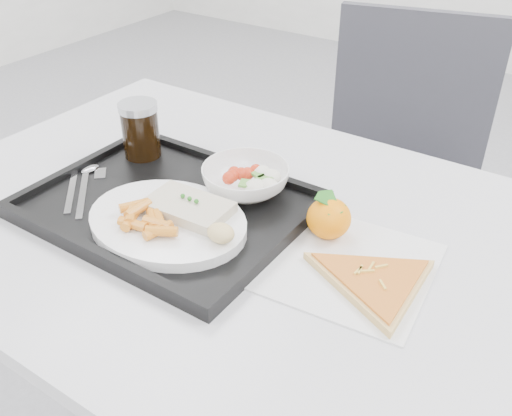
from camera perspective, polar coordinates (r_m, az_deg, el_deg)
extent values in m
cube|color=#B6B6B9|center=(0.96, -1.25, -2.17)|extent=(1.20, 0.80, 0.03)
cylinder|color=#47474C|center=(1.67, -9.58, -0.97)|extent=(0.04, 0.04, 0.72)
cube|color=#34343C|center=(1.56, 11.55, -0.06)|extent=(0.51, 0.51, 0.04)
cube|color=#34343C|center=(1.60, 15.38, 10.56)|extent=(0.42, 0.13, 0.46)
cylinder|color=#47474C|center=(1.63, 2.19, -7.91)|extent=(0.03, 0.03, 0.43)
cylinder|color=#47474C|center=(1.53, 13.99, -12.68)|extent=(0.03, 0.03, 0.43)
cylinder|color=#47474C|center=(1.88, 8.04, -1.84)|extent=(0.03, 0.03, 0.43)
cylinder|color=#47474C|center=(1.79, 18.32, -5.47)|extent=(0.03, 0.03, 0.43)
cube|color=black|center=(0.98, -8.81, 0.10)|extent=(0.45, 0.35, 0.01)
cube|color=black|center=(1.09, -3.04, 4.71)|extent=(0.45, 0.02, 0.01)
cube|color=black|center=(0.89, -16.04, -4.09)|extent=(0.45, 0.02, 0.01)
cube|color=black|center=(0.87, 1.94, -3.56)|extent=(0.02, 0.32, 0.01)
cube|color=black|center=(1.12, -17.23, 4.09)|extent=(0.02, 0.32, 0.01)
cylinder|color=white|center=(0.92, -8.84, -1.37)|extent=(0.27, 0.27, 0.02)
cube|color=beige|center=(0.92, -6.81, 0.12)|extent=(0.14, 0.09, 0.02)
sphere|color=#236B1C|center=(0.92, -7.34, 1.20)|extent=(0.01, 0.01, 0.01)
sphere|color=#236B1C|center=(0.91, -6.67, 0.95)|extent=(0.01, 0.01, 0.01)
sphere|color=#236B1C|center=(0.90, -5.98, 0.68)|extent=(0.01, 0.01, 0.01)
ellipsoid|color=tan|center=(0.84, -3.53, -2.51)|extent=(0.05, 0.05, 0.03)
imported|color=white|center=(0.99, -1.03, 2.89)|extent=(0.15, 0.15, 0.05)
cylinder|color=black|center=(1.12, -11.46, 7.44)|extent=(0.07, 0.07, 0.10)
cylinder|color=#A5A8AD|center=(1.10, -11.76, 9.88)|extent=(0.07, 0.07, 0.01)
cube|color=silver|center=(1.05, -17.96, 1.65)|extent=(0.11, 0.12, 0.00)
ellipsoid|color=silver|center=(1.11, -16.30, 3.82)|extent=(0.05, 0.05, 0.01)
cube|color=silver|center=(1.03, -16.96, 1.20)|extent=(0.11, 0.12, 0.00)
cube|color=silver|center=(1.09, -15.31, 3.34)|extent=(0.04, 0.04, 0.00)
cube|color=silver|center=(0.87, 8.85, -5.62)|extent=(0.27, 0.26, 0.00)
ellipsoid|color=orange|center=(0.90, 7.30, -1.02)|extent=(0.09, 0.09, 0.06)
cube|color=#236B1C|center=(0.89, 7.43, 0.57)|extent=(0.05, 0.05, 0.02)
cube|color=#236B1C|center=(0.89, 7.43, 0.57)|extent=(0.05, 0.03, 0.02)
cylinder|color=tan|center=(0.83, 11.79, -7.28)|extent=(0.24, 0.24, 0.01)
cylinder|color=#B04A22|center=(0.83, 11.86, -6.86)|extent=(0.21, 0.21, 0.00)
cube|color=#EABC47|center=(0.84, 12.42, -5.72)|extent=(0.02, 0.02, 0.00)
cube|color=#EABC47|center=(0.83, 10.38, -6.09)|extent=(0.01, 0.02, 0.00)
cube|color=#EABC47|center=(0.83, 10.18, -6.17)|extent=(0.01, 0.02, 0.00)
cube|color=#EABC47|center=(0.81, 12.54, -7.50)|extent=(0.02, 0.02, 0.00)
cube|color=#EABC47|center=(0.83, 11.08, -6.21)|extent=(0.02, 0.01, 0.00)
cube|color=#EABC47|center=(0.84, 11.46, -5.72)|extent=(0.00, 0.02, 0.00)
cylinder|color=orange|center=(0.90, -10.32, -1.13)|extent=(0.05, 0.04, 0.02)
cylinder|color=orange|center=(0.86, -9.41, -2.29)|extent=(0.05, 0.04, 0.02)
cylinder|color=orange|center=(0.91, -11.70, -0.10)|extent=(0.02, 0.05, 0.02)
cylinder|color=orange|center=(0.90, -12.44, -1.10)|extent=(0.03, 0.05, 0.02)
cylinder|color=orange|center=(0.91, -12.37, -0.58)|extent=(0.04, 0.05, 0.02)
cylinder|color=orange|center=(0.92, -12.06, 0.23)|extent=(0.04, 0.05, 0.02)
cylinder|color=orange|center=(0.87, -9.74, -2.22)|extent=(0.03, 0.05, 0.02)
cylinder|color=orange|center=(0.88, -9.81, -1.53)|extent=(0.05, 0.02, 0.02)
cylinder|color=orange|center=(0.89, -12.20, -1.59)|extent=(0.05, 0.02, 0.02)
cylinder|color=orange|center=(0.89, -9.65, -1.25)|extent=(0.05, 0.04, 0.02)
sphere|color=red|center=(0.98, -2.38, 3.25)|extent=(0.02, 0.02, 0.02)
sphere|color=red|center=(0.97, -2.74, 3.00)|extent=(0.02, 0.02, 0.02)
sphere|color=red|center=(0.99, -2.20, 3.55)|extent=(0.02, 0.02, 0.02)
sphere|color=red|center=(0.98, -1.49, 3.45)|extent=(0.02, 0.02, 0.02)
sphere|color=red|center=(0.98, -0.84, 3.46)|extent=(0.02, 0.02, 0.02)
sphere|color=red|center=(0.99, 0.00, 3.77)|extent=(0.02, 0.02, 0.02)
ellipsoid|color=silver|center=(0.99, 0.61, 3.49)|extent=(0.03, 0.03, 0.03)
ellipsoid|color=silver|center=(0.95, 1.25, 2.18)|extent=(0.03, 0.03, 0.03)
ellipsoid|color=silver|center=(0.95, -0.04, 2.11)|extent=(0.03, 0.03, 0.03)
ellipsoid|color=silver|center=(0.98, 1.55, 3.12)|extent=(0.03, 0.03, 0.03)
ellipsoid|color=silver|center=(0.95, -0.21, 2.03)|extent=(0.03, 0.03, 0.03)
cube|color=#579236|center=(0.97, 0.40, 3.43)|extent=(0.03, 0.03, 0.00)
cube|color=#579236|center=(0.96, 0.82, 2.95)|extent=(0.03, 0.03, 0.00)
cube|color=#579236|center=(0.95, -0.97, 2.46)|extent=(0.03, 0.03, 0.00)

